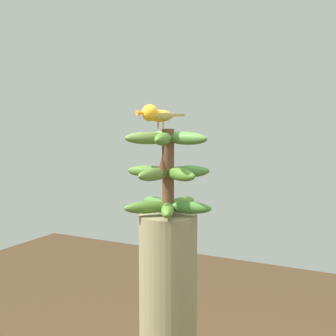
% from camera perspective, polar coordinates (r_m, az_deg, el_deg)
% --- Properties ---
extents(banana_bunch, '(0.31, 0.31, 0.30)m').
position_cam_1_polar(banana_bunch, '(1.70, -0.01, -0.47)').
color(banana_bunch, brown).
rests_on(banana_bunch, banana_tree).
extents(perched_bird, '(0.17, 0.11, 0.08)m').
position_cam_1_polar(perched_bird, '(1.66, -1.44, 6.16)').
color(perched_bird, '#C68933').
rests_on(perched_bird, banana_bunch).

